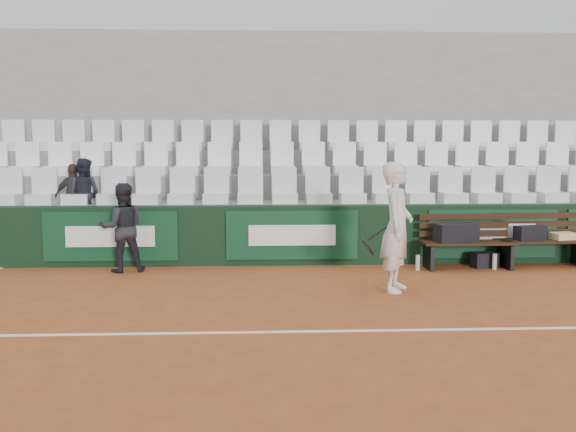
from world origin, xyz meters
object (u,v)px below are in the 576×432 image
object	(u,v)px
water_bottle_far	(494,262)
sports_bag_ground	(484,260)
sports_bag_left	(456,233)
spectator_c	(83,168)
bench_left	(468,255)
water_bottle_near	(418,263)
bench_right	(541,253)
spectator_b	(73,171)
tennis_player	(397,227)
ball_kid	(122,228)
sports_bag_right	(530,233)

from	to	relation	value
water_bottle_far	sports_bag_ground	bearing A→B (deg)	116.03
sports_bag_left	sports_bag_ground	bearing A→B (deg)	12.47
sports_bag_left	spectator_c	world-z (taller)	spectator_c
bench_left	water_bottle_near	world-z (taller)	bench_left
bench_right	spectator_b	size ratio (longest dim) A/B	1.31
bench_right	tennis_player	size ratio (longest dim) A/B	0.84
water_bottle_far	spectator_c	size ratio (longest dim) A/B	0.21
sports_bag_left	water_bottle_far	distance (m)	0.78
bench_right	water_bottle_far	world-z (taller)	bench_right
sports_bag_left	spectator_b	world-z (taller)	spectator_b
sports_bag_ground	spectator_b	size ratio (longest dim) A/B	0.35
water_bottle_near	spectator_c	world-z (taller)	spectator_c
water_bottle_near	ball_kid	size ratio (longest dim) A/B	0.18
sports_bag_right	sports_bag_ground	world-z (taller)	sports_bag_right
ball_kid	spectator_b	world-z (taller)	spectator_b
water_bottle_near	spectator_b	xyz separation A→B (m)	(-5.77, 1.16, 1.45)
sports_bag_right	sports_bag_ground	size ratio (longest dim) A/B	1.23
spectator_b	water_bottle_near	bearing A→B (deg)	169.23
bench_left	sports_bag_right	world-z (taller)	sports_bag_right
sports_bag_left	water_bottle_far	bearing A→B (deg)	-7.36
sports_bag_right	spectator_c	world-z (taller)	spectator_c
bench_right	tennis_player	world-z (taller)	tennis_player
water_bottle_near	spectator_c	xyz separation A→B (m)	(-5.60, 1.16, 1.49)
spectator_b	spectator_c	world-z (taller)	spectator_c
sports_bag_ground	tennis_player	size ratio (longest dim) A/B	0.23
sports_bag_right	water_bottle_near	distance (m)	2.00
sports_bag_right	ball_kid	distance (m)	6.67
bench_left	spectator_c	distance (m)	6.69
water_bottle_near	water_bottle_far	world-z (taller)	water_bottle_far
bench_left	sports_bag_left	bearing A→B (deg)	-179.27
ball_kid	sports_bag_ground	bearing A→B (deg)	165.10
bench_left	spectator_c	size ratio (longest dim) A/B	1.21
bench_right	tennis_player	bearing A→B (deg)	-149.34
bench_left	bench_right	world-z (taller)	same
water_bottle_near	spectator_c	distance (m)	5.91
ball_kid	sports_bag_right	bearing A→B (deg)	165.18
sports_bag_left	spectator_b	size ratio (longest dim) A/B	0.60
tennis_player	sports_bag_left	bearing A→B (deg)	49.15
tennis_player	spectator_b	world-z (taller)	spectator_b
spectator_c	bench_left	bearing A→B (deg)	-173.06
sports_bag_ground	spectator_b	distance (m)	7.15
spectator_b	tennis_player	bearing A→B (deg)	153.72
sports_bag_left	ball_kid	world-z (taller)	ball_kid
bench_right	sports_bag_right	world-z (taller)	sports_bag_right
ball_kid	spectator_c	distance (m)	1.63
spectator_c	bench_right	bearing A→B (deg)	-170.49
sports_bag_right	tennis_player	distance (m)	3.10
bench_left	sports_bag_left	size ratio (longest dim) A/B	2.17
spectator_c	water_bottle_far	bearing A→B (deg)	-173.17
water_bottle_near	spectator_b	distance (m)	6.06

